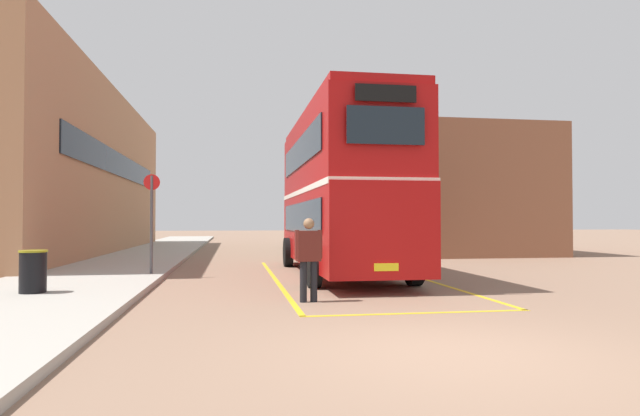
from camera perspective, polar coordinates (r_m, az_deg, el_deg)
ground_plane at (r=20.96m, az=-1.83°, el=-5.71°), size 135.60×135.60×0.00m
sidewalk_left at (r=23.51m, az=-18.58°, el=-5.00°), size 4.00×57.60×0.14m
brick_building_left at (r=28.82m, az=-25.73°, el=3.38°), size 5.67×24.40×7.81m
depot_building_right at (r=29.96m, az=13.21°, el=1.33°), size 6.49×12.30×5.95m
double_decker_bus at (r=16.21m, az=2.13°, el=1.89°), size 2.80×9.84×4.75m
single_deck_bus at (r=30.89m, az=2.41°, el=-1.26°), size 3.24×9.62×3.02m
pedestrian_boarding at (r=10.73m, az=-1.20°, el=-4.82°), size 0.56×0.26×1.65m
litter_bin at (r=12.50m, az=-27.89°, el=-5.90°), size 0.54×0.54×0.86m
bus_stop_sign at (r=15.78m, az=-17.25°, el=-0.59°), size 0.44×0.09×2.75m
bay_marking_yellow at (r=14.46m, az=3.58°, el=-7.67°), size 4.18×11.83×0.01m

